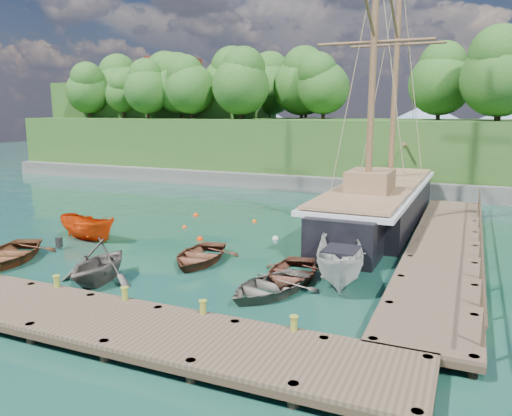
# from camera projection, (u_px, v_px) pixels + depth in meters

# --- Properties ---
(ground) EXTENTS (160.00, 160.00, 0.00)m
(ground) POSITION_uv_depth(u_px,v_px,m) (162.00, 266.00, 22.25)
(ground) COLOR #12382D
(ground) RESTS_ON ground
(dock_near) EXTENTS (20.00, 3.20, 1.10)m
(dock_near) POSITION_uv_depth(u_px,v_px,m) (97.00, 320.00, 15.53)
(dock_near) COLOR #4C3C2B
(dock_near) RESTS_ON ground
(dock_east) EXTENTS (3.20, 24.00, 1.10)m
(dock_east) POSITION_uv_depth(u_px,v_px,m) (445.00, 246.00, 23.99)
(dock_east) COLOR #4C3C2B
(dock_east) RESTS_ON ground
(bollard_1) EXTENTS (0.26, 0.26, 0.45)m
(bollard_1) POSITION_uv_depth(u_px,v_px,m) (58.00, 303.00, 18.05)
(bollard_1) COLOR olive
(bollard_1) RESTS_ON ground
(bollard_2) EXTENTS (0.26, 0.26, 0.45)m
(bollard_2) POSITION_uv_depth(u_px,v_px,m) (126.00, 316.00, 16.88)
(bollard_2) COLOR olive
(bollard_2) RESTS_ON ground
(bollard_3) EXTENTS (0.26, 0.26, 0.45)m
(bollard_3) POSITION_uv_depth(u_px,v_px,m) (203.00, 332.00, 15.71)
(bollard_3) COLOR olive
(bollard_3) RESTS_ON ground
(bollard_4) EXTENTS (0.26, 0.26, 0.45)m
(bollard_4) POSITION_uv_depth(u_px,v_px,m) (294.00, 349.00, 14.54)
(bollard_4) COLOR olive
(bollard_4) RESTS_ON ground
(rowboat_0) EXTENTS (4.88, 5.50, 0.94)m
(rowboat_0) POSITION_uv_depth(u_px,v_px,m) (10.00, 261.00, 23.06)
(rowboat_0) COLOR brown
(rowboat_0) RESTS_ON ground
(rowboat_1) EXTENTS (3.58, 4.00, 1.90)m
(rowboat_1) POSITION_uv_depth(u_px,v_px,m) (100.00, 282.00, 20.26)
(rowboat_1) COLOR #58504A
(rowboat_1) RESTS_ON ground
(rowboat_2) EXTENTS (3.43, 4.46, 0.85)m
(rowboat_2) POSITION_uv_depth(u_px,v_px,m) (199.00, 262.00, 22.91)
(rowboat_2) COLOR brown
(rowboat_2) RESTS_ON ground
(rowboat_3) EXTENTS (3.99, 4.73, 0.84)m
(rowboat_3) POSITION_uv_depth(u_px,v_px,m) (269.00, 294.00, 18.94)
(rowboat_3) COLOR #5D544C
(rowboat_3) RESTS_ON ground
(rowboat_4) EXTENTS (3.32, 4.35, 0.84)m
(rowboat_4) POSITION_uv_depth(u_px,v_px,m) (291.00, 280.00, 20.48)
(rowboat_4) COLOR #502A1D
(rowboat_4) RESTS_ON ground
(motorboat_orange) EXTENTS (4.15, 2.15, 1.53)m
(motorboat_orange) POSITION_uv_depth(u_px,v_px,m) (89.00, 240.00, 26.80)
(motorboat_orange) COLOR #D83906
(motorboat_orange) RESTS_ON ground
(cabin_boat_white) EXTENTS (3.04, 5.34, 1.94)m
(cabin_boat_white) POSITION_uv_depth(u_px,v_px,m) (340.00, 283.00, 20.13)
(cabin_boat_white) COLOR beige
(cabin_boat_white) RESTS_ON ground
(schooner) EXTENTS (4.93, 26.00, 18.80)m
(schooner) POSITION_uv_depth(u_px,v_px,m) (379.00, 206.00, 30.64)
(schooner) COLOR black
(schooner) RESTS_ON ground
(mooring_buoy_0) EXTENTS (0.32, 0.32, 0.32)m
(mooring_buoy_0) POSITION_uv_depth(u_px,v_px,m) (94.00, 235.00, 27.88)
(mooring_buoy_0) COLOR silver
(mooring_buoy_0) RESTS_ON ground
(mooring_buoy_1) EXTENTS (0.29, 0.29, 0.29)m
(mooring_buoy_1) POSITION_uv_depth(u_px,v_px,m) (184.00, 228.00, 29.59)
(mooring_buoy_1) COLOR #DA4414
(mooring_buoy_1) RESTS_ON ground
(mooring_buoy_2) EXTENTS (0.37, 0.37, 0.37)m
(mooring_buoy_2) POSITION_uv_depth(u_px,v_px,m) (200.00, 240.00, 26.82)
(mooring_buoy_2) COLOR red
(mooring_buoy_2) RESTS_ON ground
(mooring_buoy_3) EXTENTS (0.36, 0.36, 0.36)m
(mooring_buoy_3) POSITION_uv_depth(u_px,v_px,m) (275.00, 239.00, 26.95)
(mooring_buoy_3) COLOR silver
(mooring_buoy_3) RESTS_ON ground
(mooring_buoy_4) EXTENTS (0.37, 0.37, 0.37)m
(mooring_buoy_4) POSITION_uv_depth(u_px,v_px,m) (196.00, 216.00, 32.89)
(mooring_buoy_4) COLOR #EC3608
(mooring_buoy_4) RESTS_ON ground
(mooring_buoy_5) EXTENTS (0.30, 0.30, 0.30)m
(mooring_buoy_5) POSITION_uv_depth(u_px,v_px,m) (255.00, 222.00, 31.13)
(mooring_buoy_5) COLOR #DC510B
(mooring_buoy_5) RESTS_ON ground
(headland) EXTENTS (51.00, 19.31, 12.90)m
(headland) POSITION_uv_depth(u_px,v_px,m) (223.00, 122.00, 54.44)
(headland) COLOR #474744
(headland) RESTS_ON ground
(distant_ridge) EXTENTS (117.00, 40.00, 10.00)m
(distant_ridge) POSITION_uv_depth(u_px,v_px,m) (422.00, 125.00, 82.76)
(distant_ridge) COLOR #728CA5
(distant_ridge) RESTS_ON ground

